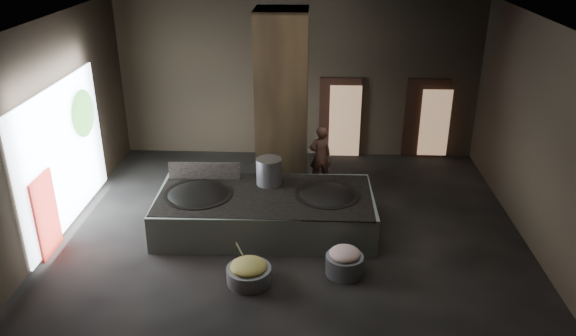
# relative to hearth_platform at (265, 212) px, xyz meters

# --- Properties ---
(floor) EXTENTS (10.00, 9.00, 0.10)m
(floor) POSITION_rel_hearth_platform_xyz_m (0.57, -0.07, -0.46)
(floor) COLOR black
(floor) RESTS_ON ground
(ceiling) EXTENTS (10.00, 9.00, 0.10)m
(ceiling) POSITION_rel_hearth_platform_xyz_m (0.57, -0.07, 4.14)
(ceiling) COLOR black
(ceiling) RESTS_ON back_wall
(back_wall) EXTENTS (10.00, 0.10, 4.50)m
(back_wall) POSITION_rel_hearth_platform_xyz_m (0.57, 4.48, 1.84)
(back_wall) COLOR black
(back_wall) RESTS_ON ground
(front_wall) EXTENTS (10.00, 0.10, 4.50)m
(front_wall) POSITION_rel_hearth_platform_xyz_m (0.57, -4.62, 1.84)
(front_wall) COLOR black
(front_wall) RESTS_ON ground
(left_wall) EXTENTS (0.10, 9.00, 4.50)m
(left_wall) POSITION_rel_hearth_platform_xyz_m (-4.48, -0.07, 1.84)
(left_wall) COLOR black
(left_wall) RESTS_ON ground
(right_wall) EXTENTS (0.10, 9.00, 4.50)m
(right_wall) POSITION_rel_hearth_platform_xyz_m (5.62, -0.07, 1.84)
(right_wall) COLOR black
(right_wall) RESTS_ON ground
(pillar) EXTENTS (1.20, 1.20, 4.50)m
(pillar) POSITION_rel_hearth_platform_xyz_m (0.27, 1.83, 1.84)
(pillar) COLOR black
(pillar) RESTS_ON ground
(hearth_platform) EXTENTS (4.75, 2.37, 0.82)m
(hearth_platform) POSITION_rel_hearth_platform_xyz_m (0.00, 0.00, 0.00)
(hearth_platform) COLOR #A5B6A3
(hearth_platform) RESTS_ON ground
(platform_cap) EXTENTS (4.59, 2.21, 0.03)m
(platform_cap) POSITION_rel_hearth_platform_xyz_m (0.00, 0.00, 0.41)
(platform_cap) COLOR black
(platform_cap) RESTS_ON hearth_platform
(wok_left) EXTENTS (1.48, 1.48, 0.41)m
(wok_left) POSITION_rel_hearth_platform_xyz_m (-1.45, -0.05, 0.34)
(wok_left) COLOR black
(wok_left) RESTS_ON hearth_platform
(wok_left_rim) EXTENTS (1.51, 1.51, 0.05)m
(wok_left_rim) POSITION_rel_hearth_platform_xyz_m (-1.45, -0.05, 0.41)
(wok_left_rim) COLOR black
(wok_left_rim) RESTS_ON hearth_platform
(wok_right) EXTENTS (1.38, 1.38, 0.39)m
(wok_right) POSITION_rel_hearth_platform_xyz_m (1.35, 0.05, 0.34)
(wok_right) COLOR black
(wok_right) RESTS_ON hearth_platform
(wok_right_rim) EXTENTS (1.41, 1.41, 0.05)m
(wok_right_rim) POSITION_rel_hearth_platform_xyz_m (1.35, 0.05, 0.41)
(wok_right_rim) COLOR black
(wok_right_rim) RESTS_ON hearth_platform
(stock_pot) EXTENTS (0.57, 0.57, 0.61)m
(stock_pot) POSITION_rel_hearth_platform_xyz_m (0.05, 0.55, 0.72)
(stock_pot) COLOR #B2B4BA
(stock_pot) RESTS_ON hearth_platform
(splash_guard) EXTENTS (1.63, 0.10, 0.41)m
(splash_guard) POSITION_rel_hearth_platform_xyz_m (-1.45, 0.75, 0.62)
(splash_guard) COLOR black
(splash_guard) RESTS_ON hearth_platform
(cook) EXTENTS (0.64, 0.50, 1.54)m
(cook) POSITION_rel_hearth_platform_xyz_m (1.21, 2.40, 0.36)
(cook) COLOR #8A5646
(cook) RESTS_ON ground
(veg_basin) EXTENTS (0.86, 0.86, 0.31)m
(veg_basin) POSITION_rel_hearth_platform_xyz_m (-0.14, -2.05, -0.25)
(veg_basin) COLOR gray
(veg_basin) RESTS_ON ground
(veg_fill) EXTENTS (0.70, 0.70, 0.21)m
(veg_fill) POSITION_rel_hearth_platform_xyz_m (-0.14, -2.05, -0.06)
(veg_fill) COLOR #819C4B
(veg_fill) RESTS_ON veg_basin
(ladle) EXTENTS (0.16, 0.32, 0.60)m
(ladle) POSITION_rel_hearth_platform_xyz_m (-0.29, -1.90, 0.14)
(ladle) COLOR #B2B4BA
(ladle) RESTS_ON veg_basin
(meat_basin) EXTENTS (0.87, 0.87, 0.40)m
(meat_basin) POSITION_rel_hearth_platform_xyz_m (1.67, -1.69, -0.21)
(meat_basin) COLOR gray
(meat_basin) RESTS_ON ground
(meat_fill) EXTENTS (0.60, 0.60, 0.23)m
(meat_fill) POSITION_rel_hearth_platform_xyz_m (1.67, -1.69, 0.04)
(meat_fill) COLOR tan
(meat_fill) RESTS_ON meat_basin
(doorway_near) EXTENTS (1.18, 0.08, 2.38)m
(doorway_near) POSITION_rel_hearth_platform_xyz_m (1.77, 4.38, 0.69)
(doorway_near) COLOR black
(doorway_near) RESTS_ON ground
(doorway_near_glow) EXTENTS (0.88, 0.04, 2.08)m
(doorway_near_glow) POSITION_rel_hearth_platform_xyz_m (1.91, 4.30, 0.64)
(doorway_near_glow) COLOR #8C6647
(doorway_near_glow) RESTS_ON ground
(doorway_far) EXTENTS (1.18, 0.08, 2.38)m
(doorway_far) POSITION_rel_hearth_platform_xyz_m (4.17, 4.38, 0.69)
(doorway_far) COLOR black
(doorway_far) RESTS_ON ground
(doorway_far_glow) EXTENTS (0.82, 0.04, 1.93)m
(doorway_far_glow) POSITION_rel_hearth_platform_xyz_m (4.44, 4.27, 0.64)
(doorway_far_glow) COLOR #8C6647
(doorway_far_glow) RESTS_ON ground
(left_opening) EXTENTS (0.04, 4.20, 3.10)m
(left_opening) POSITION_rel_hearth_platform_xyz_m (-4.38, 0.13, 1.19)
(left_opening) COLOR white
(left_opening) RESTS_ON ground
(pavilion_sliver) EXTENTS (0.05, 0.90, 1.70)m
(pavilion_sliver) POSITION_rel_hearth_platform_xyz_m (-4.31, -1.17, 0.44)
(pavilion_sliver) COLOR maroon
(pavilion_sliver) RESTS_ON ground
(tree_silhouette) EXTENTS (0.28, 1.10, 1.10)m
(tree_silhouette) POSITION_rel_hearth_platform_xyz_m (-4.28, 1.23, 1.79)
(tree_silhouette) COLOR #194714
(tree_silhouette) RESTS_ON left_opening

